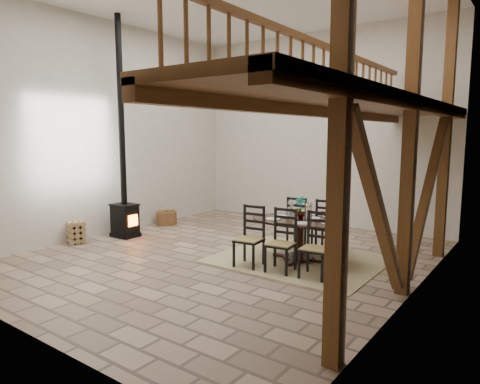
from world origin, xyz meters
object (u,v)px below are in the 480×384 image
Objects in this scene: log_basket at (167,217)px; wood_stove at (124,188)px; log_stack at (76,232)px; dining_table at (296,240)px.

wood_stove is at bearing -82.25° from log_basket.
wood_stove is 1.42m from log_stack.
wood_stove is at bearing -178.42° from dining_table.
log_basket is 1.09× the size of log_stack.
wood_stove reaches higher than log_stack.
log_basket is at bearing 97.25° from wood_stove.
log_basket is 2.57m from log_stack.
wood_stove is (-4.20, -0.58, 0.72)m from dining_table.
log_stack is (-0.36, -1.04, -0.90)m from wood_stove.
dining_table reaches higher than log_basket.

